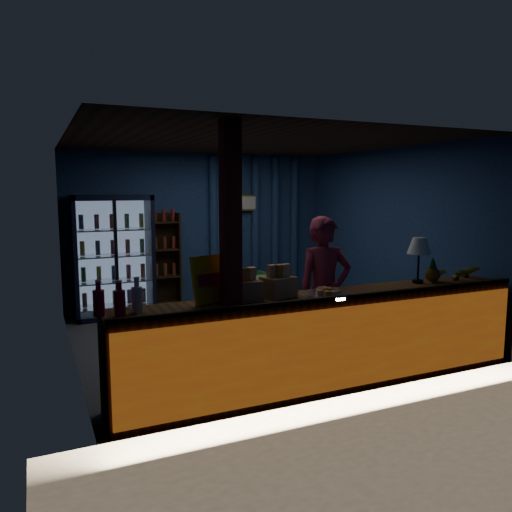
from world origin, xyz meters
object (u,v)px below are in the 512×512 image
at_px(pastry_tray, 329,294).
at_px(green_chair, 251,292).
at_px(shopkeeper, 325,293).
at_px(table_lamp, 419,248).

bearing_deg(pastry_tray, green_chair, 79.42).
bearing_deg(shopkeeper, green_chair, 92.23).
height_order(pastry_tray, table_lamp, table_lamp).
xyz_separation_m(green_chair, table_lamp, (0.66, -3.13, 1.03)).
distance_m(green_chair, table_lamp, 3.37).
relative_size(green_chair, table_lamp, 1.36).
bearing_deg(green_chair, shopkeeper, 78.86).
relative_size(shopkeeper, green_chair, 2.45).
xyz_separation_m(pastry_tray, table_lamp, (1.28, 0.18, 0.37)).
distance_m(pastry_tray, table_lamp, 1.34).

